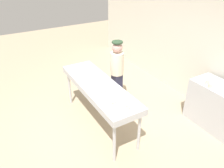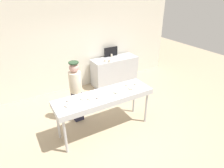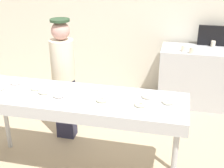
{
  "view_description": "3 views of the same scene",
  "coord_description": "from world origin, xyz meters",
  "px_view_note": "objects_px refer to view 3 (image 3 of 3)",
  "views": [
    {
      "loc": [
        3.42,
        -1.69,
        3.19
      ],
      "look_at": [
        0.22,
        0.19,
        1.05
      ],
      "focal_mm": 35.14,
      "sensor_mm": 36.0,
      "label": 1
    },
    {
      "loc": [
        -1.78,
        -3.43,
        3.22
      ],
      "look_at": [
        0.26,
        0.09,
        1.16
      ],
      "focal_mm": 31.28,
      "sensor_mm": 36.0,
      "label": 2
    },
    {
      "loc": [
        1.02,
        -2.76,
        2.41
      ],
      "look_at": [
        0.34,
        0.19,
        1.08
      ],
      "focal_mm": 49.53,
      "sensor_mm": 36.0,
      "label": 3
    }
  ],
  "objects_px": {
    "sugar_donut_1": "(36,88)",
    "sugar_donut_7": "(102,99)",
    "sugar_donut_8": "(168,101)",
    "paper_cup_1": "(213,44)",
    "menu_display": "(214,36)",
    "sugar_donut_0": "(140,104)",
    "sugar_donut_6": "(147,96)",
    "sugar_donut_4": "(16,82)",
    "paper_cup_0": "(184,48)",
    "sugar_donut_3": "(44,91)",
    "sugar_donut_5": "(0,88)",
    "worker_baker": "(63,75)",
    "paper_cup_2": "(192,50)",
    "sugar_donut_2": "(59,95)",
    "prep_counter": "(210,78)"
  },
  "relations": [
    {
      "from": "sugar_donut_6",
      "to": "sugar_donut_8",
      "type": "relative_size",
      "value": 1.0
    },
    {
      "from": "sugar_donut_2",
      "to": "sugar_donut_8",
      "type": "bearing_deg",
      "value": 5.45
    },
    {
      "from": "sugar_donut_3",
      "to": "sugar_donut_2",
      "type": "bearing_deg",
      "value": -13.47
    },
    {
      "from": "sugar_donut_7",
      "to": "menu_display",
      "type": "xyz_separation_m",
      "value": [
        1.25,
        2.42,
        0.11
      ]
    },
    {
      "from": "paper_cup_1",
      "to": "menu_display",
      "type": "distance_m",
      "value": 0.13
    },
    {
      "from": "sugar_donut_1",
      "to": "menu_display",
      "type": "bearing_deg",
      "value": 48.73
    },
    {
      "from": "sugar_donut_0",
      "to": "sugar_donut_5",
      "type": "xyz_separation_m",
      "value": [
        -1.56,
        0.04,
        0.0
      ]
    },
    {
      "from": "sugar_donut_3",
      "to": "sugar_donut_8",
      "type": "xyz_separation_m",
      "value": [
        1.31,
        0.06,
        0.0
      ]
    },
    {
      "from": "sugar_donut_1",
      "to": "paper_cup_0",
      "type": "relative_size",
      "value": 1.26
    },
    {
      "from": "sugar_donut_4",
      "to": "sugar_donut_7",
      "type": "bearing_deg",
      "value": -10.67
    },
    {
      "from": "prep_counter",
      "to": "sugar_donut_1",
      "type": "bearing_deg",
      "value": -134.66
    },
    {
      "from": "sugar_donut_6",
      "to": "sugar_donut_8",
      "type": "distance_m",
      "value": 0.23
    },
    {
      "from": "paper_cup_2",
      "to": "menu_display",
      "type": "xyz_separation_m",
      "value": [
        0.35,
        0.5,
        0.12
      ]
    },
    {
      "from": "sugar_donut_5",
      "to": "sugar_donut_7",
      "type": "xyz_separation_m",
      "value": [
        1.17,
        -0.03,
        0.0
      ]
    },
    {
      "from": "sugar_donut_7",
      "to": "sugar_donut_0",
      "type": "bearing_deg",
      "value": -1.92
    },
    {
      "from": "sugar_donut_2",
      "to": "sugar_donut_5",
      "type": "xyz_separation_m",
      "value": [
        -0.7,
        0.03,
        0.0
      ]
    },
    {
      "from": "sugar_donut_0",
      "to": "sugar_donut_5",
      "type": "bearing_deg",
      "value": 178.59
    },
    {
      "from": "menu_display",
      "to": "sugar_donut_2",
      "type": "bearing_deg",
      "value": -125.3
    },
    {
      "from": "sugar_donut_0",
      "to": "sugar_donut_6",
      "type": "xyz_separation_m",
      "value": [
        0.05,
        0.2,
        0.0
      ]
    },
    {
      "from": "prep_counter",
      "to": "paper_cup_0",
      "type": "height_order",
      "value": "paper_cup_0"
    },
    {
      "from": "worker_baker",
      "to": "paper_cup_0",
      "type": "distance_m",
      "value": 1.94
    },
    {
      "from": "sugar_donut_1",
      "to": "sugar_donut_7",
      "type": "height_order",
      "value": "same"
    },
    {
      "from": "sugar_donut_8",
      "to": "sugar_donut_6",
      "type": "bearing_deg",
      "value": 159.54
    },
    {
      "from": "sugar_donut_6",
      "to": "worker_baker",
      "type": "height_order",
      "value": "worker_baker"
    },
    {
      "from": "sugar_donut_0",
      "to": "sugar_donut_1",
      "type": "distance_m",
      "value": 1.18
    },
    {
      "from": "sugar_donut_5",
      "to": "sugar_donut_8",
      "type": "relative_size",
      "value": 1.0
    },
    {
      "from": "sugar_donut_2",
      "to": "sugar_donut_5",
      "type": "distance_m",
      "value": 0.7
    },
    {
      "from": "worker_baker",
      "to": "prep_counter",
      "type": "height_order",
      "value": "worker_baker"
    },
    {
      "from": "worker_baker",
      "to": "paper_cup_2",
      "type": "height_order",
      "value": "worker_baker"
    },
    {
      "from": "sugar_donut_6",
      "to": "paper_cup_1",
      "type": "distance_m",
      "value": 2.31
    },
    {
      "from": "sugar_donut_7",
      "to": "menu_display",
      "type": "height_order",
      "value": "menu_display"
    },
    {
      "from": "sugar_donut_8",
      "to": "paper_cup_1",
      "type": "distance_m",
      "value": 2.32
    },
    {
      "from": "sugar_donut_3",
      "to": "sugar_donut_8",
      "type": "height_order",
      "value": "same"
    },
    {
      "from": "sugar_donut_5",
      "to": "sugar_donut_7",
      "type": "distance_m",
      "value": 1.17
    },
    {
      "from": "sugar_donut_4",
      "to": "sugar_donut_7",
      "type": "xyz_separation_m",
      "value": [
        1.07,
        -0.2,
        0.0
      ]
    },
    {
      "from": "sugar_donut_1",
      "to": "paper_cup_0",
      "type": "bearing_deg",
      "value": 50.34
    },
    {
      "from": "sugar_donut_0",
      "to": "sugar_donut_3",
      "type": "distance_m",
      "value": 1.05
    },
    {
      "from": "sugar_donut_2",
      "to": "menu_display",
      "type": "bearing_deg",
      "value": 54.7
    },
    {
      "from": "sugar_donut_2",
      "to": "sugar_donut_4",
      "type": "bearing_deg",
      "value": 161.47
    },
    {
      "from": "sugar_donut_7",
      "to": "worker_baker",
      "type": "bearing_deg",
      "value": 133.41
    },
    {
      "from": "sugar_donut_4",
      "to": "paper_cup_0",
      "type": "distance_m",
      "value": 2.57
    },
    {
      "from": "sugar_donut_2",
      "to": "sugar_donut_6",
      "type": "bearing_deg",
      "value": 11.72
    },
    {
      "from": "sugar_donut_3",
      "to": "sugar_donut_0",
      "type": "bearing_deg",
      "value": -3.1
    },
    {
      "from": "sugar_donut_0",
      "to": "prep_counter",
      "type": "relative_size",
      "value": 0.07
    },
    {
      "from": "sugar_donut_3",
      "to": "paper_cup_2",
      "type": "xyz_separation_m",
      "value": [
        1.56,
        1.88,
        -0.01
      ]
    },
    {
      "from": "sugar_donut_0",
      "to": "sugar_donut_6",
      "type": "relative_size",
      "value": 1.0
    },
    {
      "from": "sugar_donut_4",
      "to": "paper_cup_0",
      "type": "xyz_separation_m",
      "value": [
        1.85,
        1.79,
        -0.01
      ]
    },
    {
      "from": "sugar_donut_3",
      "to": "sugar_donut_5",
      "type": "bearing_deg",
      "value": -177.99
    },
    {
      "from": "sugar_donut_0",
      "to": "paper_cup_0",
      "type": "height_order",
      "value": "paper_cup_0"
    },
    {
      "from": "sugar_donut_1",
      "to": "paper_cup_0",
      "type": "height_order",
      "value": "paper_cup_0"
    }
  ]
}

